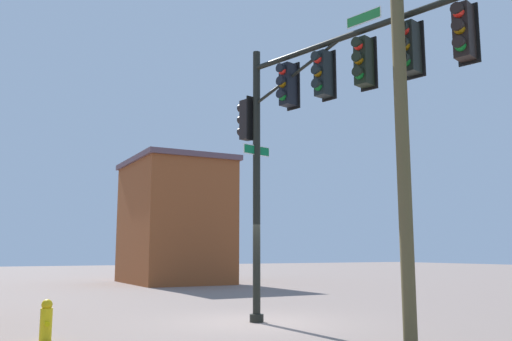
% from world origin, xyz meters
% --- Properties ---
extents(ground_plane, '(120.00, 120.00, 0.00)m').
position_xyz_m(ground_plane, '(0.00, 0.00, 0.00)').
color(ground_plane, gray).
extents(signal_pole_assembly, '(6.96, 2.28, 7.25)m').
position_xyz_m(signal_pole_assembly, '(2.27, 0.59, 5.52)').
color(signal_pole_assembly, black).
rests_on(signal_pole_assembly, ground_plane).
extents(utility_pole, '(1.74, 0.72, 8.22)m').
position_xyz_m(utility_pole, '(4.66, 0.82, 4.25)').
color(utility_pole, brown).
rests_on(utility_pole, ground_plane).
extents(fire_hydrant, '(0.33, 0.24, 0.83)m').
position_xyz_m(fire_hydrant, '(0.60, -5.19, 0.41)').
color(fire_hydrant, yellow).
rests_on(fire_hydrant, ground_plane).
extents(brick_building, '(7.19, 5.36, 7.15)m').
position_xyz_m(brick_building, '(-17.70, 4.02, 3.59)').
color(brick_building, brown).
rests_on(brick_building, ground_plane).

